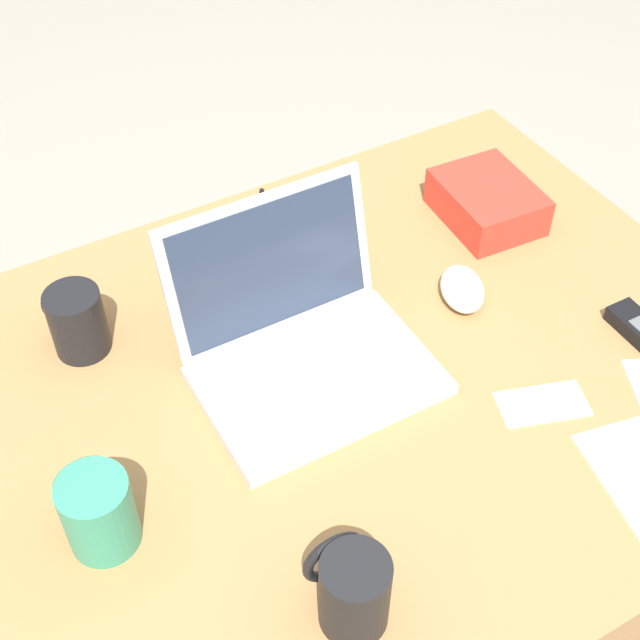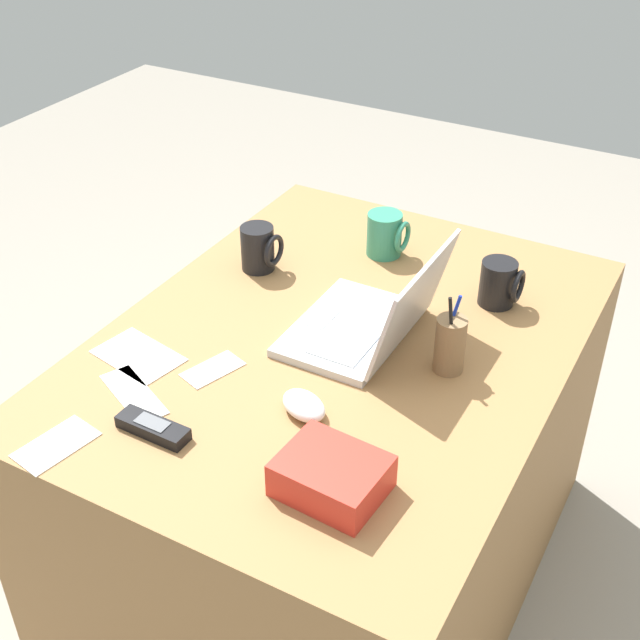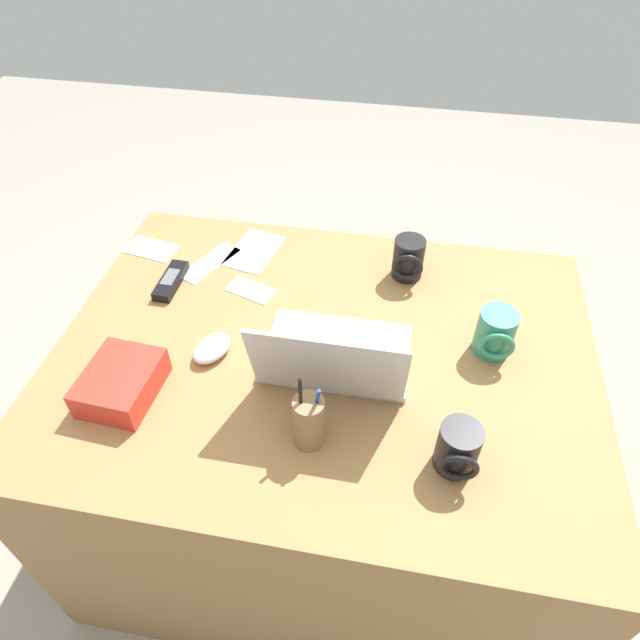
{
  "view_description": "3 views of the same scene",
  "coord_description": "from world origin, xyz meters",
  "px_view_note": "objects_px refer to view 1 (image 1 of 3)",
  "views": [
    {
      "loc": [
        -0.42,
        -0.67,
        1.64
      ],
      "look_at": [
        -0.02,
        0.03,
        0.81
      ],
      "focal_mm": 49.47,
      "sensor_mm": 36.0,
      "label": 1
    },
    {
      "loc": [
        1.28,
        0.67,
        1.74
      ],
      "look_at": [
        0.0,
        -0.04,
        0.75
      ],
      "focal_mm": 47.97,
      "sensor_mm": 36.0,
      "label": 2
    },
    {
      "loc": [
        -0.14,
        0.84,
        1.64
      ],
      "look_at": [
        0.02,
        -0.03,
        0.77
      ],
      "focal_mm": 31.42,
      "sensor_mm": 36.0,
      "label": 3
    }
  ],
  "objects_px": {
    "coffee_mug_spare": "(352,589)",
    "coffee_mug_tall": "(77,320)",
    "computer_mouse": "(462,289)",
    "snack_bag": "(487,202)",
    "laptop": "(302,342)",
    "pen_holder": "(255,253)",
    "coffee_mug_white": "(98,510)"
  },
  "relations": [
    {
      "from": "pen_holder",
      "to": "laptop",
      "type": "bearing_deg",
      "value": -95.92
    },
    {
      "from": "laptop",
      "to": "coffee_mug_white",
      "type": "distance_m",
      "value": 0.36
    },
    {
      "from": "coffee_mug_white",
      "to": "laptop",
      "type": "bearing_deg",
      "value": 20.12
    },
    {
      "from": "laptop",
      "to": "snack_bag",
      "type": "xyz_separation_m",
      "value": [
        0.42,
        0.14,
        -0.01
      ]
    },
    {
      "from": "computer_mouse",
      "to": "pen_holder",
      "type": "bearing_deg",
      "value": 169.01
    },
    {
      "from": "coffee_mug_tall",
      "to": "snack_bag",
      "type": "xyz_separation_m",
      "value": [
        0.68,
        -0.05,
        -0.02
      ]
    },
    {
      "from": "coffee_mug_white",
      "to": "pen_holder",
      "type": "height_order",
      "value": "pen_holder"
    },
    {
      "from": "computer_mouse",
      "to": "coffee_mug_tall",
      "type": "relative_size",
      "value": 0.97
    },
    {
      "from": "laptop",
      "to": "coffee_mug_tall",
      "type": "height_order",
      "value": "laptop"
    },
    {
      "from": "pen_holder",
      "to": "snack_bag",
      "type": "distance_m",
      "value": 0.4
    },
    {
      "from": "snack_bag",
      "to": "coffee_mug_white",
      "type": "bearing_deg",
      "value": -161.02
    },
    {
      "from": "pen_holder",
      "to": "snack_bag",
      "type": "relative_size",
      "value": 1.03
    },
    {
      "from": "computer_mouse",
      "to": "pen_holder",
      "type": "relative_size",
      "value": 0.57
    },
    {
      "from": "coffee_mug_white",
      "to": "snack_bag",
      "type": "relative_size",
      "value": 0.63
    },
    {
      "from": "coffee_mug_white",
      "to": "pen_holder",
      "type": "relative_size",
      "value": 0.61
    },
    {
      "from": "coffee_mug_spare",
      "to": "pen_holder",
      "type": "bearing_deg",
      "value": 74.29
    },
    {
      "from": "snack_bag",
      "to": "laptop",
      "type": "bearing_deg",
      "value": -161.93
    },
    {
      "from": "pen_holder",
      "to": "coffee_mug_tall",
      "type": "bearing_deg",
      "value": 178.75
    },
    {
      "from": "laptop",
      "to": "computer_mouse",
      "type": "height_order",
      "value": "laptop"
    },
    {
      "from": "computer_mouse",
      "to": "coffee_mug_white",
      "type": "distance_m",
      "value": 0.62
    },
    {
      "from": "coffee_mug_spare",
      "to": "laptop",
      "type": "bearing_deg",
      "value": 69.54
    },
    {
      "from": "coffee_mug_tall",
      "to": "pen_holder",
      "type": "xyz_separation_m",
      "value": [
        0.28,
        -0.01,
        0.01
      ]
    },
    {
      "from": "computer_mouse",
      "to": "snack_bag",
      "type": "distance_m",
      "value": 0.2
    },
    {
      "from": "coffee_mug_white",
      "to": "coffee_mug_spare",
      "type": "height_order",
      "value": "coffee_mug_spare"
    },
    {
      "from": "pen_holder",
      "to": "coffee_mug_spare",
      "type": "bearing_deg",
      "value": -105.71
    },
    {
      "from": "laptop",
      "to": "computer_mouse",
      "type": "relative_size",
      "value": 3.16
    },
    {
      "from": "computer_mouse",
      "to": "coffee_mug_spare",
      "type": "xyz_separation_m",
      "value": [
        -0.4,
        -0.35,
        0.04
      ]
    },
    {
      "from": "coffee_mug_spare",
      "to": "snack_bag",
      "type": "height_order",
      "value": "coffee_mug_spare"
    },
    {
      "from": "coffee_mug_spare",
      "to": "coffee_mug_tall",
      "type": "bearing_deg",
      "value": 103.17
    },
    {
      "from": "coffee_mug_white",
      "to": "pen_holder",
      "type": "bearing_deg",
      "value": 40.67
    },
    {
      "from": "laptop",
      "to": "coffee_mug_spare",
      "type": "bearing_deg",
      "value": -110.46
    },
    {
      "from": "coffee_mug_spare",
      "to": "computer_mouse",
      "type": "bearing_deg",
      "value": 40.97
    }
  ]
}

